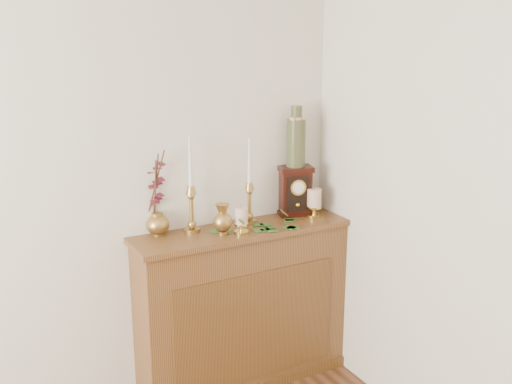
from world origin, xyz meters
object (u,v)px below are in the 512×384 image
bud_vase (223,220)px  mantel_clock (295,191)px  candlestick_left (191,202)px  ginger_jar (156,196)px  ceramic_vase (296,140)px  candlestick_center (249,196)px

bud_vase → mantel_clock: 0.55m
candlestick_left → mantel_clock: (0.65, 0.01, -0.03)m
candlestick_left → bud_vase: (0.13, -0.11, -0.09)m
candlestick_left → bud_vase: bearing=-41.4°
candlestick_left → ginger_jar: candlestick_left is taller
mantel_clock → ceramic_vase: bearing=90.0°
candlestick_left → ceramic_vase: size_ratio=1.49×
candlestick_center → ginger_jar: (-0.51, 0.08, 0.05)m
ginger_jar → ceramic_vase: 0.86m
ginger_jar → bud_vase: bearing=-32.5°
ginger_jar → ceramic_vase: bearing=-3.9°
mantel_clock → ceramic_vase: size_ratio=0.83×
bud_vase → ginger_jar: bearing=147.5°
candlestick_center → ginger_jar: 0.52m
ginger_jar → ceramic_vase: size_ratio=1.32×
bud_vase → ginger_jar: size_ratio=0.36×
ceramic_vase → candlestick_left: bearing=-178.5°
candlestick_center → mantel_clock: size_ratio=1.65×
candlestick_left → candlestick_center: (0.34, -0.01, -0.01)m
ginger_jar → ceramic_vase: ceramic_vase is taller
bud_vase → ginger_jar: 0.37m
mantel_clock → ceramic_vase: (0.00, 0.00, 0.30)m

